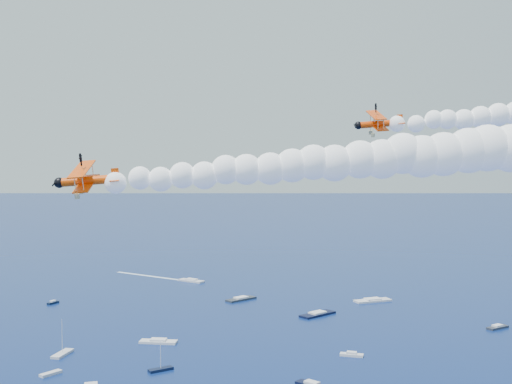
{
  "coord_description": "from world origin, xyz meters",
  "views": [
    {
      "loc": [
        0.12,
        -77.16,
        54.07
      ],
      "look_at": [
        -0.98,
        12.18,
        49.39
      ],
      "focal_mm": 46.05,
      "sensor_mm": 36.0,
      "label": 1
    }
  ],
  "objects": [
    {
      "name": "biplane_lead",
      "position": [
        18.23,
        26.04,
        59.36
      ],
      "size": [
        8.18,
        9.59,
        7.5
      ],
      "primitive_type": null,
      "rotation": [
        -0.23,
        0.07,
        3.15
      ],
      "color": "#E43E04"
    },
    {
      "name": "biplane_trail",
      "position": [
        -20.18,
        -1.68,
        51.42
      ],
      "size": [
        8.54,
        9.95,
        7.36
      ],
      "primitive_type": null,
      "rotation": [
        -0.22,
        0.07,
        3.21
      ],
      "color": "#F94905"
    },
    {
      "name": "smoke_trail_trail",
      "position": [
        8.75,
        0.31,
        53.62
      ],
      "size": [
        58.56,
        13.67,
        10.55
      ],
      "primitive_type": null,
      "rotation": [
        0.0,
        0.0,
        3.21
      ],
      "color": "white"
    },
    {
      "name": "spectator_boats",
      "position": [
        -7.89,
        121.73,
        0.35
      ],
      "size": [
        230.47,
        173.8,
        0.7
      ],
      "color": "silver",
      "rests_on": "ground"
    }
  ]
}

